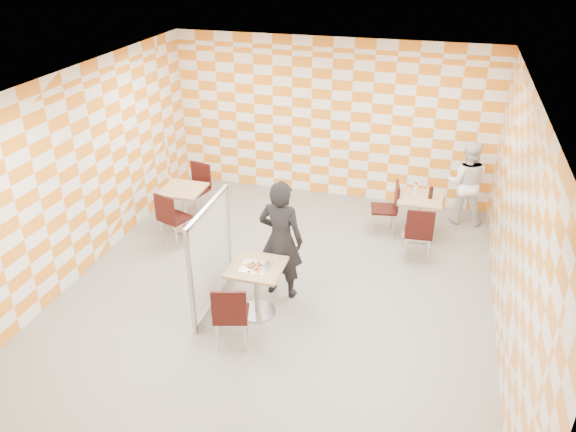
# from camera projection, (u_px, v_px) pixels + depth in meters

# --- Properties ---
(room_shell) EXTENTS (7.00, 7.00, 7.00)m
(room_shell) POSITION_uv_depth(u_px,v_px,m) (288.00, 182.00, 7.89)
(room_shell) COLOR gray
(room_shell) RESTS_ON ground
(main_table) EXTENTS (0.70, 0.70, 0.75)m
(main_table) POSITION_uv_depth(u_px,v_px,m) (257.00, 281.00, 7.45)
(main_table) COLOR tan
(main_table) RESTS_ON ground
(second_table) EXTENTS (0.70, 0.70, 0.75)m
(second_table) POSITION_uv_depth(u_px,v_px,m) (419.00, 210.00, 9.31)
(second_table) COLOR tan
(second_table) RESTS_ON ground
(empty_table) EXTENTS (0.70, 0.70, 0.75)m
(empty_table) POSITION_uv_depth(u_px,v_px,m) (184.00, 201.00, 9.61)
(empty_table) COLOR tan
(empty_table) RESTS_ON ground
(chair_main_front) EXTENTS (0.52, 0.53, 0.92)m
(chair_main_front) POSITION_uv_depth(u_px,v_px,m) (230.00, 312.00, 6.80)
(chair_main_front) COLOR black
(chair_main_front) RESTS_ON ground
(chair_second_front) EXTENTS (0.45, 0.46, 0.92)m
(chair_second_front) POSITION_uv_depth(u_px,v_px,m) (419.00, 230.00, 8.64)
(chair_second_front) COLOR black
(chair_second_front) RESTS_ON ground
(chair_second_side) EXTENTS (0.49, 0.49, 0.92)m
(chair_second_side) POSITION_uv_depth(u_px,v_px,m) (390.00, 204.00, 9.43)
(chair_second_side) COLOR black
(chair_second_side) RESTS_ON ground
(chair_empty_near) EXTENTS (0.54, 0.54, 0.92)m
(chair_empty_near) POSITION_uv_depth(u_px,v_px,m) (170.00, 215.00, 9.08)
(chair_empty_near) COLOR black
(chair_empty_near) RESTS_ON ground
(chair_empty_far) EXTENTS (0.51, 0.52, 0.92)m
(chair_empty_far) POSITION_uv_depth(u_px,v_px,m) (198.00, 184.00, 10.16)
(chair_empty_far) COLOR black
(chair_empty_far) RESTS_ON ground
(partition) EXTENTS (0.08, 1.38, 1.55)m
(partition) POSITION_uv_depth(u_px,v_px,m) (211.00, 256.00, 7.49)
(partition) COLOR white
(partition) RESTS_ON ground
(man_dark) EXTENTS (0.67, 0.48, 1.75)m
(man_dark) POSITION_uv_depth(u_px,v_px,m) (281.00, 240.00, 7.70)
(man_dark) COLOR black
(man_dark) RESTS_ON ground
(man_white) EXTENTS (0.75, 0.60, 1.52)m
(man_white) POSITION_uv_depth(u_px,v_px,m) (466.00, 182.00, 9.71)
(man_white) COLOR white
(man_white) RESTS_ON ground
(pizza_on_foil) EXTENTS (0.40, 0.40, 0.04)m
(pizza_on_foil) POSITION_uv_depth(u_px,v_px,m) (256.00, 266.00, 7.32)
(pizza_on_foil) COLOR silver
(pizza_on_foil) RESTS_ON main_table
(sport_bottle) EXTENTS (0.06, 0.06, 0.20)m
(sport_bottle) POSITION_uv_depth(u_px,v_px,m) (416.00, 189.00, 9.29)
(sport_bottle) COLOR white
(sport_bottle) RESTS_ON second_table
(soda_bottle) EXTENTS (0.07, 0.07, 0.23)m
(soda_bottle) POSITION_uv_depth(u_px,v_px,m) (431.00, 193.00, 9.12)
(soda_bottle) COLOR black
(soda_bottle) RESTS_ON second_table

